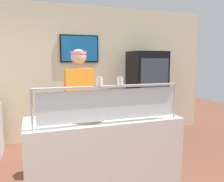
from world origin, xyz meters
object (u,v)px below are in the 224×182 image
(pizza_server, at_px, (89,116))
(pepper_flake_shaker, at_px, (120,82))
(drink_fridge, at_px, (147,94))
(worker_figure, at_px, (80,104))
(pizza_tray, at_px, (87,118))
(parmesan_shaker, at_px, (99,82))

(pizza_server, xyz_separation_m, pepper_flake_shaker, (0.28, -0.23, 0.40))
(pepper_flake_shaker, relative_size, drink_fridge, 0.05)
(pepper_flake_shaker, distance_m, worker_figure, 1.00)
(pizza_tray, xyz_separation_m, worker_figure, (0.05, 0.64, 0.04))
(parmesan_shaker, distance_m, worker_figure, 0.97)
(pizza_tray, relative_size, pizza_server, 1.47)
(parmesan_shaker, xyz_separation_m, drink_fridge, (1.63, 2.05, -0.50))
(pepper_flake_shaker, bearing_deg, pizza_tray, 140.13)
(worker_figure, bearing_deg, pizza_tray, -94.46)
(worker_figure, height_order, drink_fridge, drink_fridge)
(pizza_tray, relative_size, drink_fridge, 0.23)
(pizza_server, bearing_deg, pizza_tray, 144.80)
(pepper_flake_shaker, bearing_deg, parmesan_shaker, 180.00)
(parmesan_shaker, xyz_separation_m, worker_figure, (-0.03, 0.89, -0.39))
(pizza_tray, distance_m, pizza_server, 0.04)
(parmesan_shaker, height_order, worker_figure, worker_figure)
(worker_figure, relative_size, drink_fridge, 0.98)
(pizza_tray, height_order, drink_fridge, drink_fridge)
(pizza_server, distance_m, worker_figure, 0.66)
(pizza_tray, height_order, pizza_server, pizza_server)
(parmesan_shaker, bearing_deg, pizza_tray, 106.86)
(worker_figure, xyz_separation_m, drink_fridge, (1.65, 1.17, -0.11))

